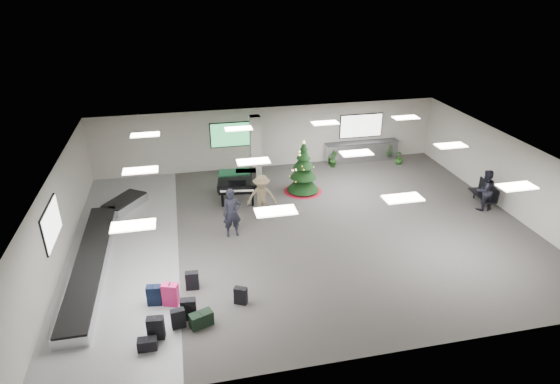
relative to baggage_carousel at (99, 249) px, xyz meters
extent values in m
plane|color=#3D3A38|center=(7.84, 0.08, -0.21)|extent=(18.00, 18.00, 0.00)
cube|color=#B1ACA2|center=(7.84, 7.08, 1.39)|extent=(18.00, 0.02, 3.20)
cube|color=#B1ACA2|center=(7.84, -6.92, 1.39)|extent=(18.00, 0.02, 3.20)
cube|color=#B1ACA2|center=(-1.16, 0.08, 1.39)|extent=(0.02, 14.00, 3.20)
cube|color=#B1ACA2|center=(16.84, 0.08, 1.39)|extent=(0.02, 14.00, 3.20)
cube|color=silver|center=(7.84, 0.08, 2.99)|extent=(18.00, 14.00, 0.02)
cube|color=gray|center=(0.84, 0.08, -0.21)|extent=(4.00, 14.00, 0.01)
cube|color=#A6A098|center=(6.84, 5.68, 1.39)|extent=(0.50, 0.50, 3.20)
cube|color=green|center=(5.84, 7.03, 1.69)|extent=(2.20, 0.08, 1.30)
cube|color=white|center=(12.84, 7.03, 1.69)|extent=(2.40, 0.08, 1.30)
cube|color=white|center=(-1.11, -0.92, 1.69)|extent=(0.08, 2.10, 1.30)
cube|color=white|center=(1.84, -3.92, 2.93)|extent=(1.20, 0.60, 0.04)
cube|color=white|center=(1.84, 0.08, 2.93)|extent=(1.20, 0.60, 0.04)
cube|color=white|center=(1.84, 4.08, 2.93)|extent=(1.20, 0.60, 0.04)
cube|color=white|center=(5.84, -3.92, 2.93)|extent=(1.20, 0.60, 0.04)
cube|color=white|center=(5.84, 0.08, 2.93)|extent=(1.20, 0.60, 0.04)
cube|color=white|center=(5.84, 4.08, 2.93)|extent=(1.20, 0.60, 0.04)
cube|color=white|center=(9.84, -3.92, 2.93)|extent=(1.20, 0.60, 0.04)
cube|color=white|center=(9.84, 0.08, 2.93)|extent=(1.20, 0.60, 0.04)
cube|color=white|center=(9.84, 4.08, 2.93)|extent=(1.20, 0.60, 0.04)
cube|color=white|center=(13.84, -3.92, 2.93)|extent=(1.20, 0.60, 0.04)
cube|color=white|center=(13.84, 0.08, 2.93)|extent=(1.20, 0.60, 0.04)
cube|color=white|center=(13.84, 4.08, 2.93)|extent=(1.20, 0.60, 0.04)
cube|color=silver|center=(-0.16, -0.92, -0.02)|extent=(1.00, 8.00, 0.38)
cube|color=black|center=(-0.16, -0.92, 0.19)|extent=(0.95, 7.90, 0.05)
cube|color=silver|center=(0.64, 3.68, -0.02)|extent=(1.97, 2.21, 0.38)
cube|color=black|center=(0.64, 3.68, 0.19)|extent=(1.87, 2.10, 0.05)
cube|color=silver|center=(12.84, 6.73, 0.31)|extent=(4.00, 0.60, 1.05)
cube|color=#2F2F31|center=(12.84, 6.73, 0.85)|extent=(4.05, 0.65, 0.04)
cube|color=black|center=(3.09, -4.30, 0.13)|extent=(0.47, 0.29, 0.69)
cube|color=black|center=(3.09, -4.30, 0.49)|extent=(0.04, 0.15, 0.02)
cube|color=black|center=(2.78, -4.62, 0.10)|extent=(0.43, 0.28, 0.62)
cube|color=black|center=(2.78, -4.62, 0.42)|extent=(0.05, 0.13, 0.02)
cube|color=#DC1C67|center=(2.57, -3.53, 0.17)|extent=(0.55, 0.41, 0.76)
cube|color=black|center=(2.57, -3.53, 0.56)|extent=(0.08, 0.17, 0.02)
cube|color=black|center=(3.26, -2.85, 0.11)|extent=(0.44, 0.26, 0.64)
cube|color=black|center=(3.26, -2.85, 0.43)|extent=(0.04, 0.14, 0.02)
cube|color=black|center=(2.08, -3.41, 0.13)|extent=(0.47, 0.32, 0.68)
cube|color=black|center=(2.08, -3.41, 0.48)|extent=(0.05, 0.16, 0.02)
cube|color=black|center=(2.15, -4.94, 0.14)|extent=(0.50, 0.31, 0.71)
cube|color=black|center=(2.15, -4.94, 0.51)|extent=(0.05, 0.16, 0.02)
cube|color=black|center=(3.43, -4.69, 0.01)|extent=(0.75, 0.55, 0.45)
cube|color=black|center=(3.43, -4.69, 0.25)|extent=(0.10, 0.20, 0.02)
cube|color=black|center=(4.71, -3.93, 0.08)|extent=(0.45, 0.37, 0.58)
cube|color=black|center=(4.71, -3.93, 0.38)|extent=(0.09, 0.13, 0.02)
cube|color=black|center=(1.92, -5.34, -0.04)|extent=(0.53, 0.31, 0.34)
cube|color=black|center=(1.92, -5.34, 0.14)|extent=(0.03, 0.17, 0.02)
cone|color=maroon|center=(8.73, 3.62, -0.16)|extent=(1.81, 1.81, 0.11)
cylinder|color=#3F2819|center=(8.73, 3.62, 0.03)|extent=(0.11, 0.11, 0.48)
cone|color=black|center=(8.73, 3.62, 0.31)|extent=(1.52, 1.52, 0.86)
cone|color=black|center=(8.73, 3.62, 0.88)|extent=(1.24, 1.24, 0.76)
cone|color=black|center=(8.73, 3.62, 1.36)|extent=(0.95, 0.95, 0.67)
cone|color=black|center=(8.73, 3.62, 1.74)|extent=(0.67, 0.67, 0.57)
cone|color=black|center=(8.73, 3.62, 2.07)|extent=(0.38, 0.38, 0.43)
cone|color=#FFE566|center=(8.73, 3.62, 2.28)|extent=(0.15, 0.15, 0.17)
cube|color=black|center=(5.63, 3.52, 0.69)|extent=(1.99, 2.17, 0.31)
cube|color=black|center=(5.47, 2.48, 0.61)|extent=(1.64, 0.57, 0.11)
cube|color=white|center=(5.47, 2.45, 0.67)|extent=(1.45, 0.37, 0.02)
cube|color=black|center=(5.51, 2.76, 0.92)|extent=(0.77, 0.15, 0.24)
cylinder|color=black|center=(4.86, 2.86, 0.16)|extent=(0.11, 0.11, 0.75)
cylinder|color=black|center=(6.17, 2.66, 0.16)|extent=(0.11, 0.11, 0.75)
cylinder|color=black|center=(5.75, 4.29, 0.16)|extent=(0.11, 0.11, 0.75)
cube|color=black|center=(16.14, 0.58, 0.23)|extent=(0.69, 1.64, 0.06)
cylinder|color=black|center=(16.14, -0.06, 0.00)|extent=(0.06, 0.06, 0.42)
cylinder|color=black|center=(16.14, 1.22, 0.00)|extent=(0.06, 0.06, 0.42)
cube|color=black|center=(16.39, 0.58, 0.53)|extent=(0.21, 1.59, 0.53)
imported|color=black|center=(4.99, 0.28, 0.78)|extent=(0.77, 0.55, 1.98)
imported|color=#7C694C|center=(6.37, 1.47, 0.76)|extent=(1.34, 0.89, 1.94)
imported|color=black|center=(15.89, 0.17, 0.71)|extent=(0.98, 0.81, 1.84)
imported|color=#1D4415|center=(11.10, 6.23, 0.20)|extent=(0.57, 0.58, 0.83)
imported|color=#1D4415|center=(14.66, 5.84, 0.15)|extent=(0.56, 0.56, 0.72)
camera|label=1|loc=(3.39, -15.70, 9.28)|focal=30.00mm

